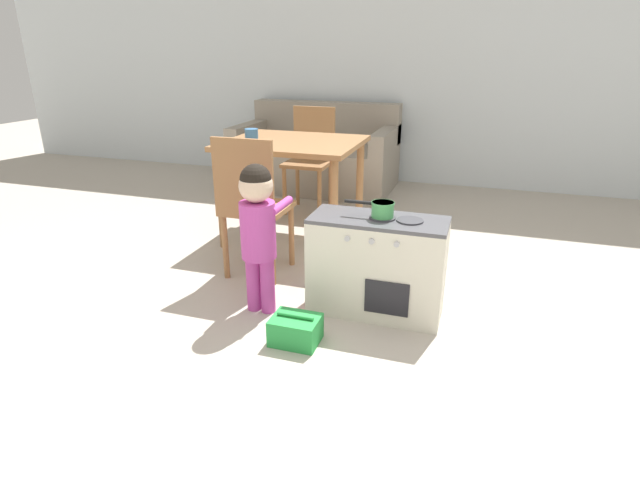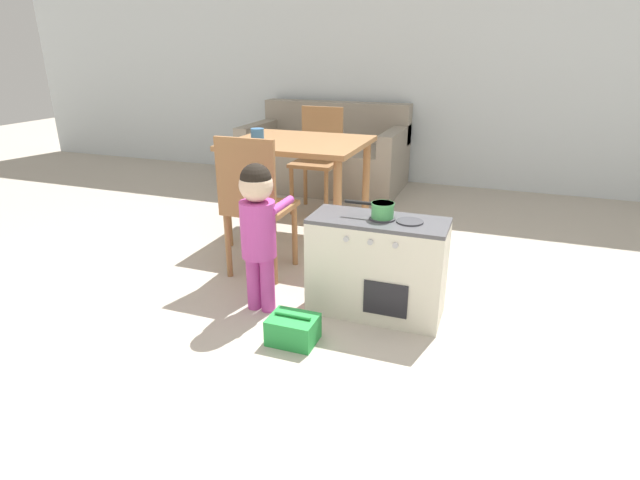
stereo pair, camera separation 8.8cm
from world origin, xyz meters
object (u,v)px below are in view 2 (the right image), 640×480
object	(u,v)px
play_kitchen	(377,267)
child_figure	(258,220)
toy_basket	(293,329)
dining_table	(299,155)
toy_pot	(382,209)
dining_chair_near	(256,203)
cup_on_table	(257,135)
couch	(327,157)
dining_chair_far	(318,157)

from	to	relation	value
play_kitchen	child_figure	world-z (taller)	child_figure
toy_basket	dining_table	distance (m)	1.56
toy_pot	dining_chair_near	distance (m)	0.86
toy_pot	cup_on_table	xyz separation A→B (m)	(-1.10, 0.81, 0.19)
child_figure	cup_on_table	xyz separation A→B (m)	(-0.50, 0.99, 0.26)
play_kitchen	couch	distance (m)	2.69
couch	play_kitchen	bearing A→B (deg)	-64.78
dining_chair_far	cup_on_table	xyz separation A→B (m)	(-0.14, -0.83, 0.30)
dining_table	couch	world-z (taller)	couch
dining_chair_near	cup_on_table	bearing A→B (deg)	114.88
child_figure	dining_table	xyz separation A→B (m)	(-0.23, 1.12, 0.10)
toy_pot	dining_chair_near	xyz separation A→B (m)	(-0.82, 0.22, -0.12)
dining_chair_far	cup_on_table	bearing A→B (deg)	80.07
play_kitchen	couch	world-z (taller)	couch
play_kitchen	child_figure	distance (m)	0.67
child_figure	dining_table	world-z (taller)	child_figure
play_kitchen	child_figure	size ratio (longest dim) A/B	0.87
dining_table	couch	distance (m)	1.56
dining_chair_near	dining_chair_far	size ratio (longest dim) A/B	1.00
dining_chair_near	dining_chair_far	xyz separation A→B (m)	(-0.13, 1.42, 0.00)
couch	toy_basket	bearing A→B (deg)	-73.54
play_kitchen	dining_chair_near	size ratio (longest dim) A/B	0.80
dining_chair_near	dining_chair_far	world-z (taller)	same
play_kitchen	cup_on_table	xyz separation A→B (m)	(-1.09, 0.81, 0.50)
dining_chair_far	couch	size ratio (longest dim) A/B	0.56
toy_pot	toy_basket	bearing A→B (deg)	-126.28
toy_pot	cup_on_table	bearing A→B (deg)	143.62
child_figure	dining_chair_far	distance (m)	1.85
play_kitchen	couch	xyz separation A→B (m)	(-1.14, 2.43, 0.03)
toy_pot	dining_chair_far	distance (m)	1.90
play_kitchen	cup_on_table	world-z (taller)	cup_on_table
play_kitchen	toy_basket	bearing A→B (deg)	-125.23
dining_chair_far	couch	distance (m)	0.83
toy_basket	dining_table	bearing A→B (deg)	111.14
dining_chair_near	cup_on_table	xyz separation A→B (m)	(-0.28, 0.60, 0.30)
toy_pot	cup_on_table	distance (m)	1.38
toy_pot	couch	size ratio (longest dim) A/B	0.16
couch	cup_on_table	distance (m)	1.69
dining_table	child_figure	bearing A→B (deg)	-78.13
couch	cup_on_table	bearing A→B (deg)	-88.01
dining_table	dining_chair_near	world-z (taller)	dining_chair_near
child_figure	couch	xyz separation A→B (m)	(-0.55, 2.61, -0.22)
couch	dining_chair_far	bearing A→B (deg)	-75.76
child_figure	toy_basket	bearing A→B (deg)	-40.06
play_kitchen	toy_pot	size ratio (longest dim) A/B	2.73
dining_table	cup_on_table	distance (m)	0.33
toy_pot	dining_table	distance (m)	1.26
toy_basket	couch	xyz separation A→B (m)	(-0.84, 2.86, 0.23)
child_figure	couch	bearing A→B (deg)	101.95
child_figure	dining_chair_near	distance (m)	0.46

